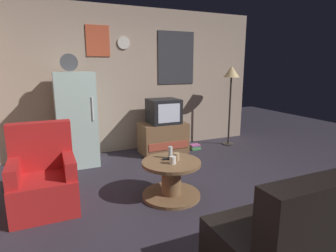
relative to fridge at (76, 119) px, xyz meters
name	(u,v)px	position (x,y,z in m)	size (l,w,h in m)	color
ground_plane	(191,204)	(1.05, -1.96, -0.75)	(12.00, 12.00, 0.00)	#2D2833
wall_with_art	(130,81)	(1.05, 0.49, 0.57)	(5.20, 0.12, 2.63)	tan
fridge	(76,119)	(0.00, 0.00, 0.00)	(0.60, 0.62, 1.77)	silver
tv_stand	(163,138)	(1.52, -0.01, -0.47)	(0.84, 0.53, 0.56)	brown
crt_tv	(164,111)	(1.53, -0.01, 0.03)	(0.54, 0.51, 0.44)	black
standing_lamp	(231,78)	(2.96, -0.05, 0.60)	(0.32, 0.32, 1.59)	#332D28
coffee_table	(171,179)	(0.91, -1.69, -0.52)	(0.72, 0.72, 0.46)	brown
wine_glass	(170,152)	(0.95, -1.58, -0.22)	(0.05, 0.05, 0.15)	silver
mug_ceramic_white	(173,160)	(0.89, -1.78, -0.25)	(0.08, 0.08, 0.09)	silver
mug_ceramic_tan	(176,157)	(0.98, -1.68, -0.25)	(0.08, 0.08, 0.09)	tan
remote_control	(169,159)	(0.91, -1.62, -0.28)	(0.15, 0.04, 0.02)	black
armchair	(44,180)	(-0.52, -1.35, -0.42)	(0.68, 0.68, 0.96)	red
couch	(324,233)	(1.49, -3.31, -0.44)	(1.70, 0.80, 0.92)	black
book_stack	(195,147)	(2.16, -0.07, -0.71)	(0.20, 0.17, 0.09)	#3D9851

